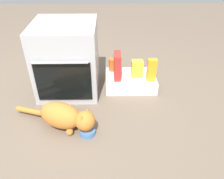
% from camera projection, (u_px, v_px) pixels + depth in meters
% --- Properties ---
extents(ground, '(8.00, 8.00, 0.00)m').
position_uv_depth(ground, '(68.00, 114.00, 2.13)').
color(ground, '#6B5B4C').
extents(oven, '(0.60, 0.64, 0.72)m').
position_uv_depth(oven, '(67.00, 59.00, 2.28)').
color(oven, '#B7BABF').
rests_on(oven, ground).
extents(pantry_cabinet, '(0.54, 0.38, 0.13)m').
position_uv_depth(pantry_cabinet, '(131.00, 81.00, 2.48)').
color(pantry_cabinet, white).
rests_on(pantry_cabinet, ground).
extents(food_bowl, '(0.13, 0.13, 0.08)m').
position_uv_depth(food_bowl, '(88.00, 131.00, 1.90)').
color(food_bowl, '#4C7AB7').
rests_on(food_bowl, ground).
extents(cat, '(0.75, 0.39, 0.24)m').
position_uv_depth(cat, '(65.00, 116.00, 1.91)').
color(cat, '#C6752D').
rests_on(cat, ground).
extents(sauce_jar, '(0.08, 0.08, 0.14)m').
position_uv_depth(sauce_jar, '(112.00, 65.00, 2.51)').
color(sauce_jar, '#D16023').
rests_on(sauce_jar, pantry_cabinet).
extents(snack_bag, '(0.12, 0.09, 0.18)m').
position_uv_depth(snack_bag, '(137.00, 69.00, 2.40)').
color(snack_bag, yellow).
rests_on(snack_bag, pantry_cabinet).
extents(juice_carton, '(0.09, 0.06, 0.24)m').
position_uv_depth(juice_carton, '(152.00, 70.00, 2.32)').
color(juice_carton, orange).
rests_on(juice_carton, pantry_cabinet).
extents(cereal_box, '(0.07, 0.18, 0.28)m').
position_uv_depth(cereal_box, '(117.00, 66.00, 2.35)').
color(cereal_box, '#B72D28').
rests_on(cereal_box, pantry_cabinet).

